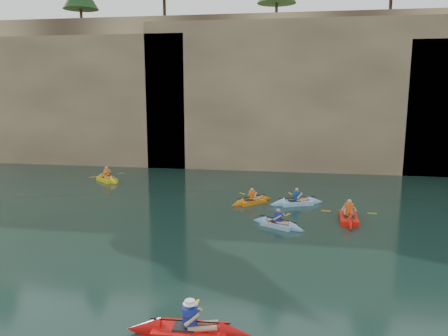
% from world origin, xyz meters
% --- Properties ---
extents(ground, '(160.00, 160.00, 0.00)m').
position_xyz_m(ground, '(0.00, 0.00, 0.00)').
color(ground, black).
rests_on(ground, ground).
extents(cliff, '(70.00, 16.00, 12.00)m').
position_xyz_m(cliff, '(0.00, 30.00, 6.00)').
color(cliff, tan).
rests_on(cliff, ground).
extents(cliff_slab_west, '(26.00, 2.40, 10.56)m').
position_xyz_m(cliff_slab_west, '(-20.00, 22.60, 5.28)').
color(cliff_slab_west, tan).
rests_on(cliff_slab_west, ground).
extents(cliff_slab_center, '(24.00, 2.40, 11.40)m').
position_xyz_m(cliff_slab_center, '(2.00, 22.60, 5.70)').
color(cliff_slab_center, tan).
rests_on(cliff_slab_center, ground).
extents(sea_cave_west, '(4.50, 1.00, 4.00)m').
position_xyz_m(sea_cave_west, '(-18.00, 21.95, 2.00)').
color(sea_cave_west, black).
rests_on(sea_cave_west, ground).
extents(sea_cave_center, '(3.50, 1.00, 3.20)m').
position_xyz_m(sea_cave_center, '(-4.00, 21.95, 1.60)').
color(sea_cave_center, black).
rests_on(sea_cave_center, ground).
extents(sea_cave_east, '(5.00, 1.00, 4.50)m').
position_xyz_m(sea_cave_east, '(10.00, 21.95, 2.25)').
color(sea_cave_east, black).
rests_on(sea_cave_east, ground).
extents(main_kayaker, '(3.34, 2.26, 1.23)m').
position_xyz_m(main_kayaker, '(-1.02, -1.08, 0.16)').
color(main_kayaker, red).
rests_on(main_kayaker, ground).
extents(kayaker_orange, '(2.43, 2.43, 1.06)m').
position_xyz_m(kayaker_orange, '(-0.83, 12.08, 0.13)').
color(kayaker_orange, orange).
rests_on(kayaker_orange, ground).
extents(kayaker_ltblue_near, '(2.66, 1.90, 1.05)m').
position_xyz_m(kayaker_ltblue_near, '(0.76, 8.20, 0.13)').
color(kayaker_ltblue_near, '#80AAD6').
rests_on(kayaker_ltblue_near, ground).
extents(kayaker_red_far, '(2.53, 3.53, 1.29)m').
position_xyz_m(kayaker_red_far, '(4.01, 9.68, 0.16)').
color(kayaker_red_far, red).
rests_on(kayaker_red_far, ground).
extents(kayaker_yellow, '(2.78, 2.55, 1.24)m').
position_xyz_m(kayaker_yellow, '(-11.06, 16.16, 0.15)').
color(kayaker_yellow, yellow).
rests_on(kayaker_yellow, ground).
extents(kayaker_ltblue_mid, '(3.07, 2.15, 1.15)m').
position_xyz_m(kayaker_ltblue_mid, '(1.56, 12.17, 0.14)').
color(kayaker_ltblue_mid, '#8DC2EC').
rests_on(kayaker_ltblue_mid, ground).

